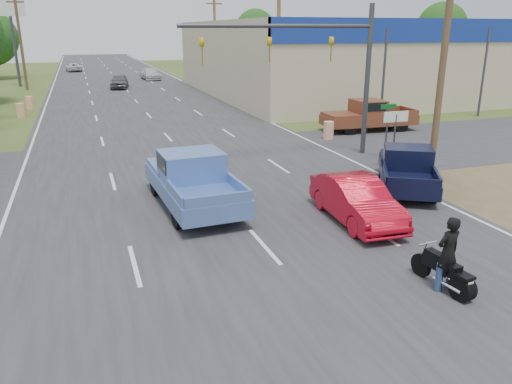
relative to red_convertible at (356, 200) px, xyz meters
name	(u,v)px	position (x,y,z in m)	size (l,w,h in m)	color
main_road	(136,101)	(-3.43, 31.08, -0.69)	(15.00, 180.00, 0.02)	#2D2D30
cross_road	(190,162)	(-3.43, 9.08, -0.69)	(120.00, 10.00, 0.02)	#2D2D30
big_box_store	(448,55)	(28.57, 31.01, 2.61)	(50.00, 28.10, 6.60)	#B7A88C
utility_pole_1	(445,44)	(6.07, 4.08, 4.61)	(2.00, 0.28, 10.00)	#4C3823
utility_pole_2	(278,37)	(6.07, 22.08, 4.61)	(2.00, 0.28, 10.00)	#4C3823
utility_pole_3	(215,35)	(6.07, 40.08, 4.61)	(2.00, 0.28, 10.00)	#4C3823
utility_pole_6	(20,35)	(-12.93, 43.08, 4.61)	(2.00, 0.28, 10.00)	#4C3823
tree_3	(442,28)	(51.57, 61.08, 5.49)	(8.40, 8.40, 10.40)	#422D19
tree_5	(255,30)	(26.57, 86.08, 5.18)	(7.98, 7.98, 9.88)	#422D19
barrel_0	(417,169)	(4.57, 3.08, -0.20)	(0.56, 0.56, 1.00)	orange
barrel_1	(329,130)	(4.97, 11.58, -0.20)	(0.56, 0.56, 1.00)	orange
barrel_2	(21,111)	(-11.93, 25.08, -0.20)	(0.56, 0.56, 1.00)	orange
barrel_3	(30,103)	(-11.63, 29.08, -0.20)	(0.56, 0.56, 1.00)	orange
pole_sign_left_far	(10,16)	(-13.93, 47.08, 6.47)	(3.00, 0.35, 9.20)	#3F3F44
lane_sign	(395,126)	(4.77, 5.08, 1.20)	(1.20, 0.08, 2.52)	#3F3F44
street_name_sign	(387,126)	(5.37, 6.58, 0.91)	(0.80, 0.08, 2.61)	#3F3F44
signal_mast	(317,54)	(2.40, 8.08, 4.10)	(9.12, 0.40, 7.00)	#3F3F44
red_convertible	(356,200)	(0.00, 0.00, 0.00)	(1.49, 4.27, 1.41)	#B9081C
motorcycle	(446,274)	(-0.28, -4.63, -0.28)	(0.61, 1.90, 0.97)	black
rider	(448,256)	(-0.28, -4.60, 0.16)	(0.63, 0.42, 1.74)	black
blue_pickup	(192,179)	(-4.57, 3.22, 0.27)	(2.52, 5.90, 1.92)	black
navy_pickup	(407,167)	(3.63, 2.49, 0.12)	(4.13, 5.21, 1.63)	black
brown_pickup	(367,115)	(8.30, 13.09, 0.24)	(5.72, 2.46, 1.86)	black
distant_car_grey	(119,82)	(-3.93, 41.51, 0.01)	(1.69, 4.21, 1.43)	#515256
distant_car_silver	(150,74)	(0.47, 50.18, -0.02)	(1.90, 4.68, 1.36)	silver
distant_car_white	(73,67)	(-8.43, 66.69, -0.12)	(1.94, 4.20, 1.17)	silver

